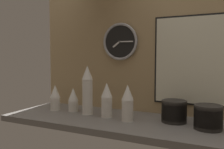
{
  "coord_description": "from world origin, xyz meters",
  "views": [
    {
      "loc": [
        0.61,
        -1.41,
        0.4
      ],
      "look_at": [
        -0.09,
        0.04,
        0.29
      ],
      "focal_mm": 38.0,
      "sensor_mm": 36.0,
      "label": 1
    }
  ],
  "objects_px": {
    "wall_clock": "(120,42)",
    "menu_board": "(190,60)",
    "cup_stack_left": "(73,100)",
    "cup_stack_center_right": "(128,103)",
    "cup_stack_center": "(107,100)",
    "cup_stack_center_left": "(87,90)",
    "bowl_stack_right": "(174,111)",
    "cup_stack_far_left": "(55,97)",
    "bowl_stack_far_right": "(208,117)"
  },
  "relations": [
    {
      "from": "cup_stack_center",
      "to": "menu_board",
      "type": "distance_m",
      "value": 0.62
    },
    {
      "from": "cup_stack_center_left",
      "to": "cup_stack_far_left",
      "type": "relative_size",
      "value": 1.78
    },
    {
      "from": "cup_stack_center_left",
      "to": "cup_stack_center",
      "type": "bearing_deg",
      "value": -4.38
    },
    {
      "from": "cup_stack_center_right",
      "to": "menu_board",
      "type": "relative_size",
      "value": 0.39
    },
    {
      "from": "wall_clock",
      "to": "menu_board",
      "type": "bearing_deg",
      "value": 1.0
    },
    {
      "from": "cup_stack_center_left",
      "to": "cup_stack_center",
      "type": "height_order",
      "value": "cup_stack_center_left"
    },
    {
      "from": "cup_stack_center_left",
      "to": "cup_stack_center_right",
      "type": "distance_m",
      "value": 0.33
    },
    {
      "from": "cup_stack_far_left",
      "to": "cup_stack_left",
      "type": "height_order",
      "value": "cup_stack_far_left"
    },
    {
      "from": "cup_stack_center_right",
      "to": "cup_stack_far_left",
      "type": "bearing_deg",
      "value": 175.31
    },
    {
      "from": "cup_stack_center_right",
      "to": "wall_clock",
      "type": "distance_m",
      "value": 0.52
    },
    {
      "from": "cup_stack_center_left",
      "to": "wall_clock",
      "type": "height_order",
      "value": "wall_clock"
    },
    {
      "from": "cup_stack_center_right",
      "to": "bowl_stack_far_right",
      "type": "xyz_separation_m",
      "value": [
        0.47,
        0.03,
        -0.04
      ]
    },
    {
      "from": "cup_stack_center",
      "to": "cup_stack_left",
      "type": "relative_size",
      "value": 1.32
    },
    {
      "from": "cup_stack_center_right",
      "to": "bowl_stack_right",
      "type": "relative_size",
      "value": 1.49
    },
    {
      "from": "menu_board",
      "to": "bowl_stack_far_right",
      "type": "bearing_deg",
      "value": -60.98
    },
    {
      "from": "cup_stack_left",
      "to": "cup_stack_center_left",
      "type": "bearing_deg",
      "value": -12.8
    },
    {
      "from": "cup_stack_center_left",
      "to": "bowl_stack_far_right",
      "type": "distance_m",
      "value": 0.8
    },
    {
      "from": "cup_stack_left",
      "to": "bowl_stack_right",
      "type": "xyz_separation_m",
      "value": [
        0.74,
        0.02,
        -0.02
      ]
    },
    {
      "from": "bowl_stack_right",
      "to": "cup_stack_center_left",
      "type": "bearing_deg",
      "value": -174.69
    },
    {
      "from": "cup_stack_far_left",
      "to": "menu_board",
      "type": "distance_m",
      "value": 1.02
    },
    {
      "from": "cup_stack_center",
      "to": "cup_stack_left",
      "type": "distance_m",
      "value": 0.31
    },
    {
      "from": "cup_stack_center_right",
      "to": "wall_clock",
      "type": "bearing_deg",
      "value": 122.44
    },
    {
      "from": "cup_stack_center_left",
      "to": "menu_board",
      "type": "bearing_deg",
      "value": 19.3
    },
    {
      "from": "cup_stack_left",
      "to": "wall_clock",
      "type": "relative_size",
      "value": 0.63
    },
    {
      "from": "cup_stack_left",
      "to": "cup_stack_far_left",
      "type": "bearing_deg",
      "value": -169.02
    },
    {
      "from": "cup_stack_center_left",
      "to": "bowl_stack_right",
      "type": "height_order",
      "value": "cup_stack_center_left"
    },
    {
      "from": "cup_stack_center_left",
      "to": "cup_stack_left",
      "type": "relative_size",
      "value": 1.97
    },
    {
      "from": "cup_stack_center",
      "to": "cup_stack_left",
      "type": "bearing_deg",
      "value": 171.56
    },
    {
      "from": "bowl_stack_far_right",
      "to": "bowl_stack_right",
      "type": "xyz_separation_m",
      "value": [
        -0.2,
        0.07,
        0.0
      ]
    },
    {
      "from": "cup_stack_center_left",
      "to": "cup_stack_left",
      "type": "bearing_deg",
      "value": 167.2
    },
    {
      "from": "cup_stack_center",
      "to": "cup_stack_center_right",
      "type": "relative_size",
      "value": 1.0
    },
    {
      "from": "wall_clock",
      "to": "cup_stack_center_right",
      "type": "bearing_deg",
      "value": -57.56
    },
    {
      "from": "cup_stack_center_right",
      "to": "wall_clock",
      "type": "relative_size",
      "value": 0.83
    },
    {
      "from": "cup_stack_center_right",
      "to": "cup_stack_left",
      "type": "height_order",
      "value": "cup_stack_center_right"
    },
    {
      "from": "cup_stack_center_left",
      "to": "bowl_stack_right",
      "type": "relative_size",
      "value": 2.22
    },
    {
      "from": "cup_stack_left",
      "to": "cup_stack_center_right",
      "type": "bearing_deg",
      "value": -9.56
    },
    {
      "from": "cup_stack_left",
      "to": "menu_board",
      "type": "bearing_deg",
      "value": 13.84
    },
    {
      "from": "cup_stack_center",
      "to": "bowl_stack_right",
      "type": "distance_m",
      "value": 0.44
    },
    {
      "from": "bowl_stack_far_right",
      "to": "cup_stack_center_right",
      "type": "bearing_deg",
      "value": -175.96
    },
    {
      "from": "wall_clock",
      "to": "bowl_stack_far_right",
      "type": "bearing_deg",
      "value": -20.11
    },
    {
      "from": "cup_stack_center_right",
      "to": "cup_stack_left",
      "type": "distance_m",
      "value": 0.48
    },
    {
      "from": "menu_board",
      "to": "cup_stack_left",
      "type": "bearing_deg",
      "value": -166.16
    },
    {
      "from": "cup_stack_far_left",
      "to": "bowl_stack_far_right",
      "type": "xyz_separation_m",
      "value": [
        1.09,
        -0.02,
        -0.03
      ]
    },
    {
      "from": "cup_stack_center_right",
      "to": "bowl_stack_right",
      "type": "distance_m",
      "value": 0.29
    },
    {
      "from": "cup_stack_center_left",
      "to": "cup_stack_left",
      "type": "distance_m",
      "value": 0.17
    },
    {
      "from": "cup_stack_left",
      "to": "menu_board",
      "type": "xyz_separation_m",
      "value": [
        0.81,
        0.2,
        0.3
      ]
    },
    {
      "from": "bowl_stack_far_right",
      "to": "cup_stack_center",
      "type": "bearing_deg",
      "value": 179.95
    },
    {
      "from": "cup_stack_center_left",
      "to": "menu_board",
      "type": "relative_size",
      "value": 0.58
    },
    {
      "from": "cup_stack_far_left",
      "to": "menu_board",
      "type": "bearing_deg",
      "value": 13.4
    },
    {
      "from": "cup_stack_center",
      "to": "cup_stack_far_left",
      "type": "relative_size",
      "value": 1.2
    }
  ]
}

